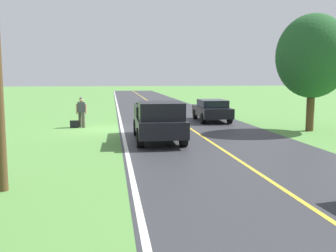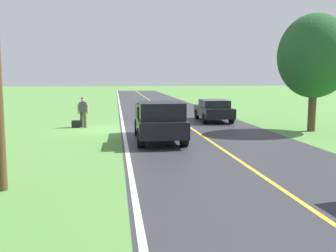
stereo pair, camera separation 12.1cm
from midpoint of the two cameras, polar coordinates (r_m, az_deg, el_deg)
ground_plane at (r=21.41m, az=-9.09°, el=-0.54°), size 200.00×200.00×0.00m
road_surface at (r=21.83m, az=3.05°, el=-0.30°), size 7.96×120.00×0.00m
lane_edge_line at (r=21.41m, az=-6.96°, el=-0.49°), size 0.16×117.60×0.00m
lane_centre_line at (r=21.83m, az=3.05°, el=-0.30°), size 0.14×117.60×0.00m
hitchhiker_walking at (r=22.57m, az=-12.83°, el=2.27°), size 0.62×0.52×1.75m
suitcase_carried at (r=22.62m, az=-13.86°, el=0.28°), size 0.47×0.22×0.41m
pickup_truck_passing at (r=17.27m, az=-1.62°, el=0.91°), size 2.18×5.44×1.82m
tree_far_side_near at (r=21.86m, az=20.49°, el=9.63°), size 3.81×3.81×6.16m
sedan_near_oncoming at (r=25.34m, az=6.36°, el=2.43°), size 2.06×4.47×1.41m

